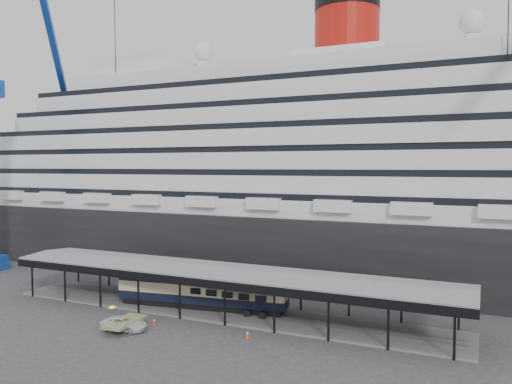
{
  "coord_description": "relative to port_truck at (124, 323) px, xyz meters",
  "views": [
    {
      "loc": [
        28.1,
        -46.01,
        17.28
      ],
      "look_at": [
        3.33,
        8.0,
        14.17
      ],
      "focal_mm": 35.0,
      "sensor_mm": 36.0,
      "label": 1
    }
  ],
  "objects": [
    {
      "name": "ground",
      "position": [
        6.06,
        4.81,
        -0.69
      ],
      "size": [
        200.0,
        200.0,
        0.0
      ],
      "primitive_type": "plane",
      "color": "#353537",
      "rests_on": "ground"
    },
    {
      "name": "cruise_ship",
      "position": [
        6.11,
        36.81,
        17.66
      ],
      "size": [
        130.0,
        30.0,
        43.9
      ],
      "color": "black",
      "rests_on": "ground"
    },
    {
      "name": "platform_canopy",
      "position": [
        6.06,
        9.81,
        1.67
      ],
      "size": [
        56.0,
        9.18,
        5.3
      ],
      "color": "slate",
      "rests_on": "ground"
    },
    {
      "name": "port_truck",
      "position": [
        0.0,
        0.0,
        0.0
      ],
      "size": [
        5.12,
        2.67,
        1.38
      ],
      "primitive_type": "imported",
      "rotation": [
        0.0,
        0.0,
        1.65
      ],
      "color": "silver",
      "rests_on": "ground"
    },
    {
      "name": "pullman_carriage",
      "position": [
        3.57,
        9.81,
        1.83
      ],
      "size": [
        21.19,
        5.53,
        20.63
      ],
      "rotation": [
        0.0,
        0.0,
        0.14
      ],
      "color": "black",
      "rests_on": "ground"
    },
    {
      "name": "traffic_cone_left",
      "position": [
        -1.31,
        2.68,
        -0.3
      ],
      "size": [
        0.47,
        0.47,
        0.78
      ],
      "rotation": [
        0.0,
        0.0,
        0.19
      ],
      "color": "red",
      "rests_on": "ground"
    },
    {
      "name": "traffic_cone_mid",
      "position": [
        1.77,
        2.76,
        -0.3
      ],
      "size": [
        0.42,
        0.42,
        0.78
      ],
      "rotation": [
        0.0,
        0.0,
        -0.06
      ],
      "color": "red",
      "rests_on": "ground"
    },
    {
      "name": "traffic_cone_right",
      "position": [
        12.86,
        3.21,
        -0.29
      ],
      "size": [
        0.48,
        0.48,
        0.79
      ],
      "rotation": [
        0.0,
        0.0,
        -0.2
      ],
      "color": "#E74F0C",
      "rests_on": "ground"
    }
  ]
}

